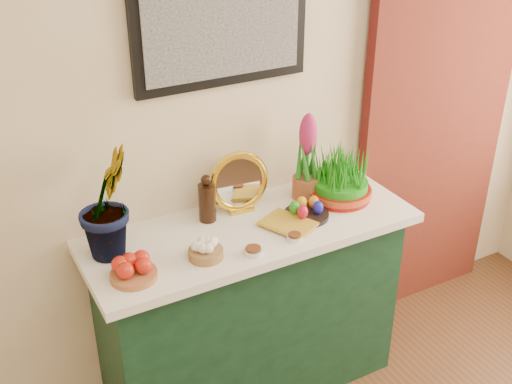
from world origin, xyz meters
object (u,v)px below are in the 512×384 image
sideboard (251,313)px  mirror (239,183)px  hyacinth_green (104,187)px  book (277,232)px  wheatgrass_sabzeh (340,177)px

sideboard → mirror: bearing=81.9°
hyacinth_green → book: hyacinth_green is taller
book → wheatgrass_sabzeh: wheatgrass_sabzeh is taller
sideboard → book: size_ratio=6.25×
sideboard → mirror: mirror is taller
sideboard → hyacinth_green: size_ratio=2.28×
hyacinth_green → book: 0.71m
hyacinth_green → book: (0.62, -0.20, -0.27)m
mirror → wheatgrass_sabzeh: mirror is taller
sideboard → book: book is taller
sideboard → book: (0.06, -0.12, 0.48)m
hyacinth_green → book: size_ratio=2.75×
book → mirror: bearing=74.4°
book → wheatgrass_sabzeh: size_ratio=0.73×
wheatgrass_sabzeh → book: bearing=-161.3°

